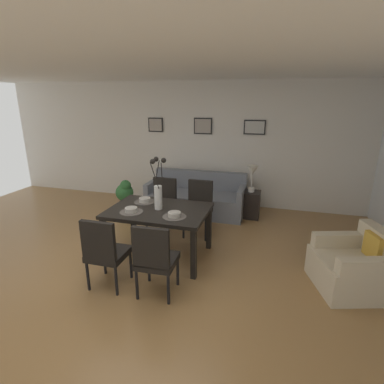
{
  "coord_description": "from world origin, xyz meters",
  "views": [
    {
      "loc": [
        1.81,
        -3.14,
        2.24
      ],
      "look_at": [
        0.62,
        1.01,
        0.91
      ],
      "focal_mm": 28.42,
      "sensor_mm": 36.0,
      "label": 1
    }
  ],
  "objects_px": {
    "dining_chair_near_left": "(105,250)",
    "side_table": "(250,204)",
    "sofa": "(197,199)",
    "armchair": "(355,267)",
    "dining_chair_far_left": "(155,257)",
    "framed_picture_center": "(203,126)",
    "dining_table": "(159,215)",
    "framed_picture_left": "(156,125)",
    "dining_chair_near_right": "(163,202)",
    "bowl_near_right": "(145,199)",
    "table_lamp": "(252,173)",
    "centerpiece_vase": "(158,190)",
    "bowl_far_left": "(174,214)",
    "bowl_near_left": "(131,209)",
    "dining_chair_far_right": "(199,205)",
    "framed_picture_right": "(255,127)",
    "potted_plant": "(125,194)"
  },
  "relations": [
    {
      "from": "framed_picture_left",
      "to": "framed_picture_right",
      "type": "distance_m",
      "value": 2.14
    },
    {
      "from": "bowl_near_right",
      "to": "centerpiece_vase",
      "type": "bearing_deg",
      "value": -35.06
    },
    {
      "from": "dining_chair_far_left",
      "to": "dining_chair_far_right",
      "type": "bearing_deg",
      "value": 89.03
    },
    {
      "from": "centerpiece_vase",
      "to": "framed_picture_left",
      "type": "bearing_deg",
      "value": 112.76
    },
    {
      "from": "table_lamp",
      "to": "bowl_far_left",
      "type": "bearing_deg",
      "value": -110.61
    },
    {
      "from": "dining_chair_near_right",
      "to": "dining_chair_far_right",
      "type": "distance_m",
      "value": 0.65
    },
    {
      "from": "bowl_far_left",
      "to": "sofa",
      "type": "relative_size",
      "value": 0.09
    },
    {
      "from": "bowl_near_left",
      "to": "sofa",
      "type": "bearing_deg",
      "value": 80.61
    },
    {
      "from": "dining_chair_far_left",
      "to": "sofa",
      "type": "relative_size",
      "value": 0.48
    },
    {
      "from": "dining_chair_near_left",
      "to": "dining_chair_far_left",
      "type": "bearing_deg",
      "value": 0.84
    },
    {
      "from": "dining_chair_far_right",
      "to": "side_table",
      "type": "xyz_separation_m",
      "value": [
        0.78,
        1.0,
        -0.25
      ]
    },
    {
      "from": "bowl_far_left",
      "to": "sofa",
      "type": "height_order",
      "value": "bowl_far_left"
    },
    {
      "from": "framed_picture_center",
      "to": "armchair",
      "type": "bearing_deg",
      "value": -45.69
    },
    {
      "from": "dining_chair_near_right",
      "to": "dining_chair_far_left",
      "type": "bearing_deg",
      "value": -71.37
    },
    {
      "from": "sofa",
      "to": "framed_picture_left",
      "type": "bearing_deg",
      "value": 150.38
    },
    {
      "from": "bowl_near_left",
      "to": "potted_plant",
      "type": "distance_m",
      "value": 2.12
    },
    {
      "from": "framed_picture_left",
      "to": "dining_chair_near_left",
      "type": "bearing_deg",
      "value": -77.94
    },
    {
      "from": "framed_picture_left",
      "to": "bowl_near_left",
      "type": "bearing_deg",
      "value": -74.78
    },
    {
      "from": "bowl_near_left",
      "to": "dining_chair_near_left",
      "type": "bearing_deg",
      "value": -91.14
    },
    {
      "from": "bowl_near_left",
      "to": "side_table",
      "type": "relative_size",
      "value": 0.33
    },
    {
      "from": "framed_picture_center",
      "to": "dining_table",
      "type": "bearing_deg",
      "value": -90.0
    },
    {
      "from": "centerpiece_vase",
      "to": "armchair",
      "type": "xyz_separation_m",
      "value": [
        2.58,
        -0.09,
        -0.74
      ]
    },
    {
      "from": "dining_chair_far_left",
      "to": "framed_picture_right",
      "type": "relative_size",
      "value": 2.13
    },
    {
      "from": "dining_table",
      "to": "table_lamp",
      "type": "xyz_separation_m",
      "value": [
        1.13,
        1.93,
        0.24
      ]
    },
    {
      "from": "dining_chair_far_left",
      "to": "armchair",
      "type": "xyz_separation_m",
      "value": [
        2.27,
        0.82,
        -0.23
      ]
    },
    {
      "from": "dining_chair_far_right",
      "to": "bowl_near_left",
      "type": "xyz_separation_m",
      "value": [
        -0.66,
        -1.16,
        0.27
      ]
    },
    {
      "from": "dining_chair_far_right",
      "to": "bowl_far_left",
      "type": "xyz_separation_m",
      "value": [
        -0.03,
        -1.16,
        0.27
      ]
    },
    {
      "from": "dining_table",
      "to": "bowl_near_left",
      "type": "xyz_separation_m",
      "value": [
        -0.32,
        -0.22,
        0.13
      ]
    },
    {
      "from": "side_table",
      "to": "sofa",
      "type": "bearing_deg",
      "value": -179.43
    },
    {
      "from": "dining_chair_near_right",
      "to": "sofa",
      "type": "xyz_separation_m",
      "value": [
        0.34,
        1.01,
        -0.23
      ]
    },
    {
      "from": "sofa",
      "to": "dining_chair_near_right",
      "type": "bearing_deg",
      "value": -108.66
    },
    {
      "from": "dining_chair_far_left",
      "to": "framed_picture_left",
      "type": "xyz_separation_m",
      "value": [
        -1.38,
        3.46,
        1.18
      ]
    },
    {
      "from": "bowl_near_right",
      "to": "sofa",
      "type": "height_order",
      "value": "bowl_near_right"
    },
    {
      "from": "dining_chair_near_right",
      "to": "framed_picture_center",
      "type": "xyz_separation_m",
      "value": [
        0.3,
        1.64,
        1.18
      ]
    },
    {
      "from": "sofa",
      "to": "armchair",
      "type": "xyz_separation_m",
      "value": [
        2.54,
        -2.01,
        0.01
      ]
    },
    {
      "from": "bowl_near_right",
      "to": "dining_chair_far_right",
      "type": "bearing_deg",
      "value": 47.12
    },
    {
      "from": "bowl_near_right",
      "to": "table_lamp",
      "type": "relative_size",
      "value": 0.33
    },
    {
      "from": "dining_chair_far_left",
      "to": "dining_chair_far_right",
      "type": "xyz_separation_m",
      "value": [
        0.03,
        1.84,
        0.0
      ]
    },
    {
      "from": "dining_chair_near_left",
      "to": "potted_plant",
      "type": "relative_size",
      "value": 1.37
    },
    {
      "from": "dining_chair_near_left",
      "to": "side_table",
      "type": "distance_m",
      "value": 3.21
    },
    {
      "from": "dining_chair_far_right",
      "to": "bowl_near_left",
      "type": "distance_m",
      "value": 1.36
    },
    {
      "from": "dining_chair_far_left",
      "to": "bowl_near_right",
      "type": "distance_m",
      "value": 1.32
    },
    {
      "from": "table_lamp",
      "to": "dining_chair_far_left",
      "type": "bearing_deg",
      "value": -105.97
    },
    {
      "from": "dining_table",
      "to": "framed_picture_right",
      "type": "height_order",
      "value": "framed_picture_right"
    },
    {
      "from": "dining_chair_far_right",
      "to": "potted_plant",
      "type": "distance_m",
      "value": 1.85
    },
    {
      "from": "table_lamp",
      "to": "framed_picture_center",
      "type": "height_order",
      "value": "framed_picture_center"
    },
    {
      "from": "dining_table",
      "to": "dining_chair_near_right",
      "type": "distance_m",
      "value": 0.97
    },
    {
      "from": "dining_chair_far_right",
      "to": "armchair",
      "type": "bearing_deg",
      "value": -24.55
    },
    {
      "from": "dining_chair_near_left",
      "to": "centerpiece_vase",
      "type": "relative_size",
      "value": 1.25
    },
    {
      "from": "dining_chair_far_right",
      "to": "framed_picture_left",
      "type": "bearing_deg",
      "value": 131.09
    }
  ]
}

